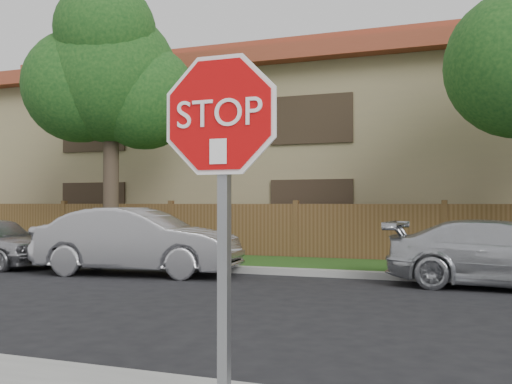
% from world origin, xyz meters
% --- Properties ---
extents(far_curb, '(70.00, 0.30, 0.15)m').
position_xyz_m(far_curb, '(0.00, 8.15, 0.07)').
color(far_curb, gray).
rests_on(far_curb, ground).
extents(grass_strip, '(70.00, 3.00, 0.12)m').
position_xyz_m(grass_strip, '(0.00, 9.80, 0.06)').
color(grass_strip, '#1E4714').
rests_on(grass_strip, ground).
extents(fence, '(70.00, 0.12, 1.60)m').
position_xyz_m(fence, '(0.00, 11.40, 0.80)').
color(fence, '#50361C').
rests_on(fence, ground).
extents(apartment_building, '(35.20, 9.20, 7.20)m').
position_xyz_m(apartment_building, '(0.00, 17.00, 3.53)').
color(apartment_building, '#9C8B61').
rests_on(apartment_building, ground).
extents(tree_left, '(4.80, 3.90, 7.78)m').
position_xyz_m(tree_left, '(-8.98, 9.57, 5.22)').
color(tree_left, '#382B21').
rests_on(tree_left, ground).
extents(stop_sign, '(1.01, 0.13, 2.55)m').
position_xyz_m(stop_sign, '(-0.48, -1.48, 1.83)').
color(stop_sign, gray).
rests_on(stop_sign, sidewalk_near).
extents(sedan_left, '(4.78, 2.17, 1.52)m').
position_xyz_m(sedan_left, '(-6.38, 6.97, 0.76)').
color(sedan_left, '#A3A3A8').
rests_on(sedan_left, ground).
extents(sedan_right, '(4.54, 2.01, 1.30)m').
position_xyz_m(sedan_right, '(1.35, 7.60, 0.65)').
color(sedan_right, '#B7BABF').
rests_on(sedan_right, ground).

